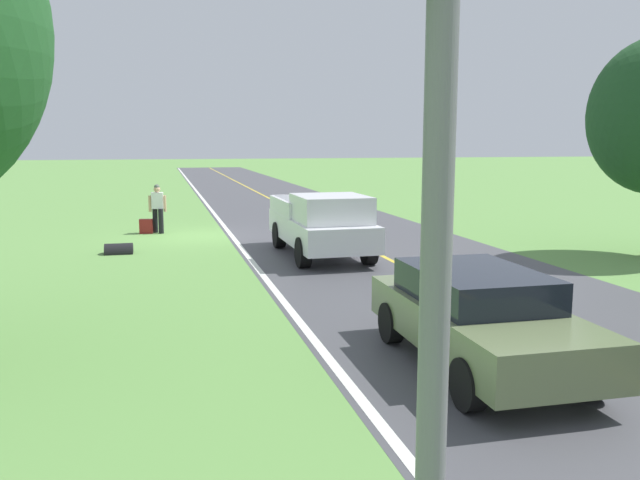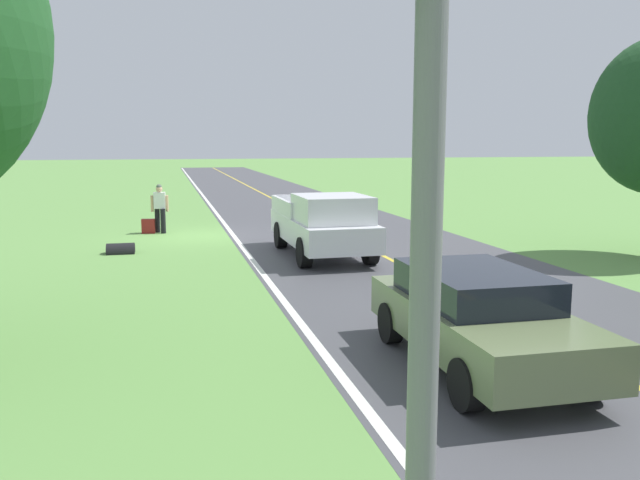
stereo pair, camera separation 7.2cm
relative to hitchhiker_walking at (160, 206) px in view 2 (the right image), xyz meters
The scene contains 10 objects.
ground_plane 2.06m from the hitchhiker_walking, 140.47° to the left, with size 200.00×200.00×0.00m, color #609347.
road_surface 6.40m from the hitchhiker_walking, 169.52° to the left, with size 7.86×120.00×0.00m, color #47474C.
lane_edge_line 2.89m from the hitchhiker_walking, 155.02° to the left, with size 0.16×117.60×0.00m, color silver.
lane_centre_line 6.40m from the hitchhiker_walking, 169.52° to the left, with size 0.14×117.60×0.00m, color gold.
hitchhiker_walking is the anchor object (origin of this frame).
suitcase_carried 0.84m from the hitchhiker_walking, ahead, with size 0.20×0.46×0.52m, color maroon.
pickup_truck_passing 7.63m from the hitchhiker_walking, 126.46° to the left, with size 2.14×5.42×1.82m.
traffic_light_mast 21.04m from the hitchhiker_walking, 93.45° to the left, with size 0.61×0.32×5.20m.
sedan_ahead_same_lane 16.13m from the hitchhiker_walking, 106.21° to the left, with size 1.96×4.42×1.41m.
drainage_culvert 4.43m from the hitchhiker_walking, 74.73° to the left, with size 0.60×0.60×0.80m, color black.
Camera 2 is at (1.26, 22.70, 3.26)m, focal length 36.52 mm.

